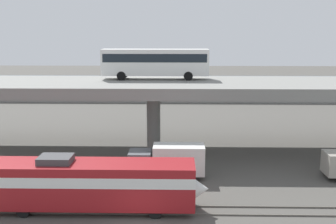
% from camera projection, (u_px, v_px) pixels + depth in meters
% --- Properties ---
extents(rail_strip_near, '(110.00, 0.12, 0.12)m').
position_uv_depth(rail_strip_near, '(141.00, 214.00, 29.88)').
color(rail_strip_near, '#59544C').
rests_on(rail_strip_near, ground_plane).
extents(rail_strip_far, '(110.00, 0.12, 0.12)m').
position_uv_depth(rail_strip_far, '(142.00, 206.00, 31.28)').
color(rail_strip_far, '#59544C').
rests_on(rail_strip_far, ground_plane).
extents(train_locomotive, '(16.17, 3.04, 4.18)m').
position_uv_depth(train_locomotive, '(102.00, 182.00, 30.22)').
color(train_locomotive, maroon).
rests_on(train_locomotive, ground_plane).
extents(highway_overpass, '(96.00, 11.34, 7.67)m').
position_uv_depth(highway_overpass, '(153.00, 88.00, 44.92)').
color(highway_overpass, gray).
rests_on(highway_overpass, ground_plane).
extents(transit_bus_on_overpass, '(12.00, 2.68, 3.40)m').
position_uv_depth(transit_bus_on_overpass, '(155.00, 61.00, 46.47)').
color(transit_bus_on_overpass, silver).
rests_on(transit_bus_on_overpass, highway_overpass).
extents(service_truck_east, '(6.80, 2.46, 3.04)m').
position_uv_depth(service_truck_east, '(169.00, 160.00, 37.16)').
color(service_truck_east, '#515459').
rests_on(service_truck_east, ground_plane).
extents(pier_parking_lot, '(76.63, 10.72, 1.55)m').
position_uv_depth(pier_parking_lot, '(164.00, 95.00, 80.44)').
color(pier_parking_lot, gray).
rests_on(pier_parking_lot, ground_plane).
extents(parked_car_0, '(4.40, 1.93, 1.50)m').
position_uv_depth(parked_car_0, '(204.00, 88.00, 79.00)').
color(parked_car_0, maroon).
rests_on(parked_car_0, pier_parking_lot).
extents(parked_car_1, '(4.65, 2.00, 1.50)m').
position_uv_depth(parked_car_1, '(311.00, 88.00, 78.55)').
color(parked_car_1, '#B7B7BC').
rests_on(parked_car_1, pier_parking_lot).
extents(parked_car_2, '(4.03, 1.88, 1.50)m').
position_uv_depth(parked_car_2, '(135.00, 86.00, 81.92)').
color(parked_car_2, black).
rests_on(parked_car_2, pier_parking_lot).
extents(parked_car_3, '(4.05, 1.83, 1.50)m').
position_uv_depth(parked_car_3, '(250.00, 88.00, 78.15)').
color(parked_car_3, '#515459').
rests_on(parked_car_3, pier_parking_lot).
extents(parked_car_4, '(4.13, 1.98, 1.50)m').
position_uv_depth(parked_car_4, '(316.00, 86.00, 81.63)').
color(parked_car_4, '#515459').
rests_on(parked_car_4, pier_parking_lot).
extents(harbor_water, '(140.00, 36.00, 0.01)m').
position_uv_depth(harbor_water, '(167.00, 83.00, 103.14)').
color(harbor_water, '#2D5170').
rests_on(harbor_water, ground_plane).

